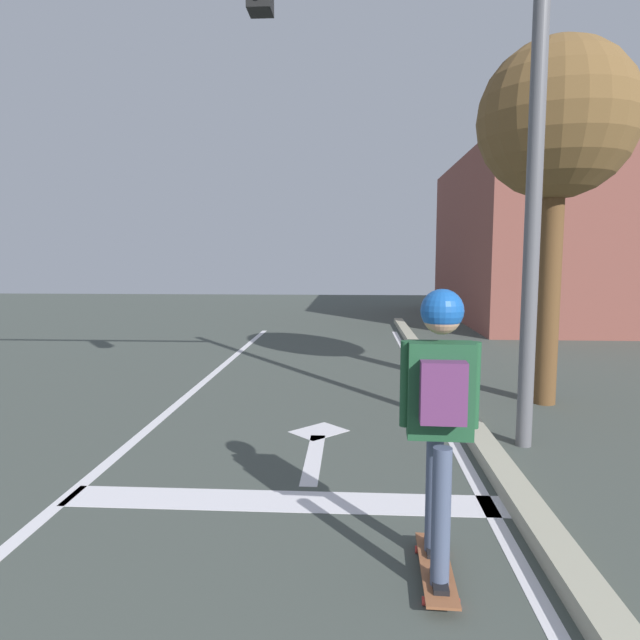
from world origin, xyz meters
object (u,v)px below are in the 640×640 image
skateboard (436,568)px  skater (440,393)px  roadside_tree (557,125)px  traffic_signal_mast (408,75)px

skateboard → skater: (-0.00, -0.02, 1.11)m
roadside_tree → skater: bearing=-115.7°
skateboard → traffic_signal_mast: size_ratio=0.15×
skater → roadside_tree: roadside_tree is taller
skater → traffic_signal_mast: (0.00, 2.55, 2.60)m
skater → skateboard: bearing=87.8°
skater → traffic_signal_mast: traffic_signal_mast is taller
traffic_signal_mast → roadside_tree: bearing=40.4°
skater → traffic_signal_mast: bearing=89.9°
skater → roadside_tree: 5.38m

